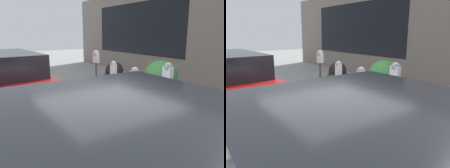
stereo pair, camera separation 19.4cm
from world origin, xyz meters
TOP-DOWN VIEW (x-y plane):
  - ground_plane at (0.00, 0.00)m, footprint 40.00×40.00m
  - curb_strip at (0.00, 0.08)m, footprint 19.00×0.16m
  - building_facade at (0.00, -4.47)m, footprint 19.00×0.17m
  - parking_meter_nearest at (-1.19, -0.45)m, footprint 0.17×0.15m
  - parking_meter_second at (-0.41, -0.39)m, footprint 0.17×0.14m
  - parking_meter_middle at (0.41, -0.45)m, footprint 0.15×0.12m
  - parking_meter_fourth at (1.19, -0.45)m, footprint 0.19×0.16m
  - planter_box at (0.19, -1.79)m, footprint 1.70×0.89m
  - trash_bin at (1.41, -1.18)m, footprint 0.58×0.58m

SIDE VIEW (x-z plane):
  - ground_plane at x=0.00m, z-range 0.00..0.00m
  - curb_strip at x=0.00m, z-range 0.00..0.04m
  - planter_box at x=0.19m, z-range -0.10..1.14m
  - trash_bin at x=1.41m, z-range 0.00..1.12m
  - parking_meter_second at x=-0.41m, z-range 0.19..1.47m
  - parking_meter_middle at x=0.41m, z-range 0.19..1.50m
  - parking_meter_nearest at x=-1.19m, z-range 0.29..1.74m
  - parking_meter_fourth at x=1.19m, z-range 0.39..1.89m
  - building_facade at x=0.00m, z-range 0.01..3.83m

